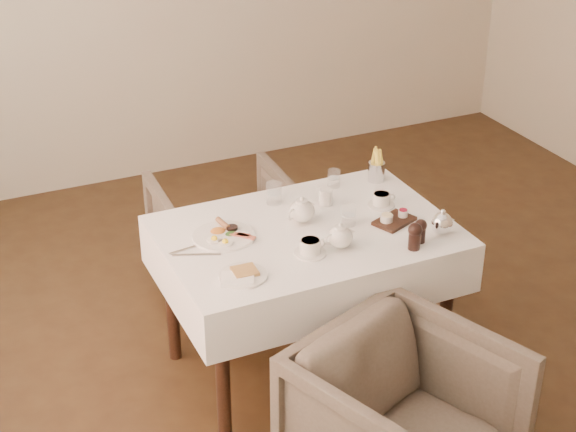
{
  "coord_description": "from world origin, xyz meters",
  "views": [
    {
      "loc": [
        -2.0,
        -2.99,
        2.64
      ],
      "look_at": [
        -0.58,
        0.11,
        0.82
      ],
      "focal_mm": 55.0,
      "sensor_mm": 36.0,
      "label": 1
    }
  ],
  "objects_px": {
    "teapot_centre": "(302,209)",
    "armchair_far": "(227,238)",
    "armchair_near": "(405,424)",
    "table": "(306,253)",
    "breakfast_plate": "(224,235)"
  },
  "relations": [
    {
      "from": "breakfast_plate",
      "to": "armchair_far",
      "type": "bearing_deg",
      "value": 86.12
    },
    {
      "from": "armchair_near",
      "to": "armchair_far",
      "type": "distance_m",
      "value": 1.66
    },
    {
      "from": "armchair_near",
      "to": "breakfast_plate",
      "type": "xyz_separation_m",
      "value": [
        -0.36,
        0.97,
        0.43
      ]
    },
    {
      "from": "table",
      "to": "armchair_far",
      "type": "height_order",
      "value": "table"
    },
    {
      "from": "teapot_centre",
      "to": "armchair_far",
      "type": "bearing_deg",
      "value": 79.33
    },
    {
      "from": "armchair_far",
      "to": "breakfast_plate",
      "type": "relative_size",
      "value": 2.68
    },
    {
      "from": "armchair_far",
      "to": "breakfast_plate",
      "type": "bearing_deg",
      "value": 70.97
    },
    {
      "from": "breakfast_plate",
      "to": "teapot_centre",
      "type": "relative_size",
      "value": 1.7
    },
    {
      "from": "table",
      "to": "armchair_near",
      "type": "distance_m",
      "value": 0.92
    },
    {
      "from": "table",
      "to": "breakfast_plate",
      "type": "distance_m",
      "value": 0.39
    },
    {
      "from": "breakfast_plate",
      "to": "teapot_centre",
      "type": "bearing_deg",
      "value": 14.26
    },
    {
      "from": "armchair_far",
      "to": "table",
      "type": "bearing_deg",
      "value": 98.28
    },
    {
      "from": "armchair_near",
      "to": "table",
      "type": "bearing_deg",
      "value": 69.55
    },
    {
      "from": "table",
      "to": "breakfast_plate",
      "type": "xyz_separation_m",
      "value": [
        -0.35,
        0.09,
        0.13
      ]
    },
    {
      "from": "table",
      "to": "armchair_near",
      "type": "xyz_separation_m",
      "value": [
        0.0,
        -0.87,
        -0.3
      ]
    }
  ]
}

